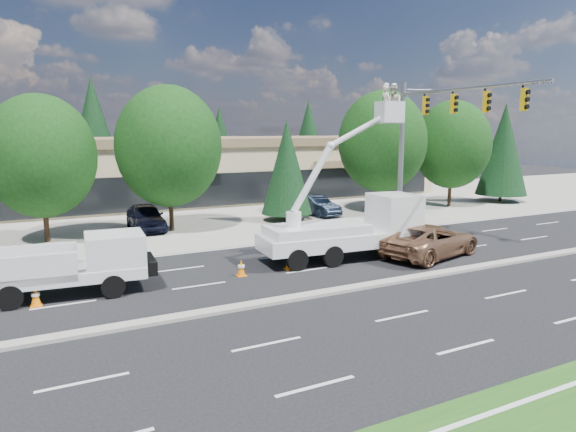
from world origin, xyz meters
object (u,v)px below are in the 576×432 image
minivan (430,240)px  bucket_truck (355,222)px  signal_mast (427,132)px  utility_pickup (77,271)px

minivan → bucket_truck: bearing=52.4°
bucket_truck → minivan: 3.90m
signal_mast → minivan: size_ratio=1.76×
signal_mast → utility_pickup: bearing=-172.0°
utility_pickup → signal_mast: bearing=13.0°
utility_pickup → minivan: 16.09m
signal_mast → utility_pickup: size_ratio=1.70×
utility_pickup → bucket_truck: (12.54, -0.18, 0.88)m
utility_pickup → bucket_truck: size_ratio=0.72×
signal_mast → utility_pickup: 20.29m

